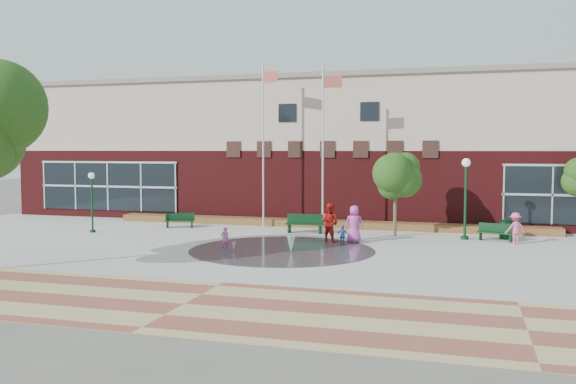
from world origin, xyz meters
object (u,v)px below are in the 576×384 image
(bench_left, at_px, (180,223))
(flagpole_right, at_px, (324,141))
(child_splash, at_px, (225,239))
(trash_can, at_px, (505,230))
(flagpole_left, at_px, (264,137))

(bench_left, bearing_deg, flagpole_right, -15.50)
(flagpole_right, relative_size, bench_left, 5.13)
(flagpole_right, distance_m, child_splash, 8.79)
(flagpole_right, xyz_separation_m, bench_left, (-8.57, -0.23, -4.78))
(flagpole_right, bearing_deg, bench_left, 177.11)
(bench_left, distance_m, trash_can, 18.01)
(flagpole_right, xyz_separation_m, trash_can, (9.44, 0.26, -4.56))
(flagpole_left, distance_m, child_splash, 9.50)
(flagpole_right, height_order, trash_can, flagpole_right)
(flagpole_left, distance_m, bench_left, 7.07)
(flagpole_left, relative_size, trash_can, 9.66)
(flagpole_left, height_order, flagpole_right, flagpole_left)
(flagpole_right, bearing_deg, flagpole_left, 157.60)
(flagpole_left, xyz_separation_m, flagpole_right, (3.86, -1.25, -0.27))
(trash_can, bearing_deg, bench_left, -178.42)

